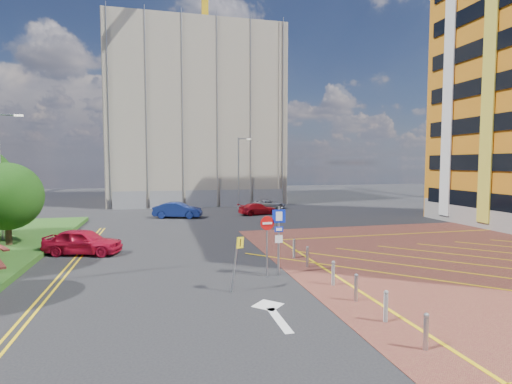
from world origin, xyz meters
name	(u,v)px	position (x,y,z in m)	size (l,w,h in m)	color
ground	(274,282)	(0.00, 0.00, 0.00)	(140.00, 140.00, 0.00)	black
tree_c	(7,196)	(-13.50, 10.00, 3.19)	(4.00, 4.00, 4.90)	#3D2B1C
lamp_left_far	(1,171)	(-14.42, 12.00, 4.66)	(1.53, 0.16, 8.00)	#9EA0A8
lamp_back	(239,170)	(4.08, 28.00, 4.36)	(1.53, 0.16, 8.00)	#9EA0A8
sign_cluster	(274,234)	(0.30, 0.98, 1.95)	(1.17, 0.12, 3.20)	#9EA0A8
warning_sign	(237,257)	(-1.81, -0.85, 1.43)	(0.58, 0.38, 2.25)	#9EA0A8
bollard_row	(340,279)	(2.30, -1.67, 0.47)	(0.14, 11.14, 0.90)	#9EA0A8
construction_building	(193,121)	(0.00, 40.00, 11.00)	(21.20, 19.20, 22.00)	#B0A390
tower_crane	(207,10)	(2.00, 39.44, 25.85)	(1.60, 35.00, 35.40)	gold
construction_fence	(210,199)	(1.00, 30.00, 1.00)	(21.60, 0.06, 2.00)	gray
car_red_left	(83,242)	(-9.00, 7.71, 0.73)	(1.72, 4.27, 1.46)	#BA102D
car_blue_back	(178,210)	(-3.10, 21.65, 0.74)	(1.56, 4.48, 1.48)	navy
car_red_back	(258,209)	(4.80, 22.15, 0.57)	(1.60, 3.94, 1.14)	#AE0E19
car_silver_back	(268,204)	(7.14, 26.70, 0.54)	(1.78, 3.87, 1.08)	#A0A0A7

